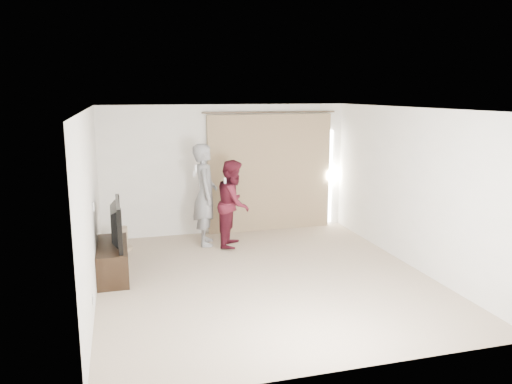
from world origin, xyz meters
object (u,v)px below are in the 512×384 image
person_man (205,195)px  tv_console (113,260)px  tv (111,223)px  person_woman (234,203)px

person_man → tv_console: bearing=-142.8°
tv → person_woman: size_ratio=0.73×
tv_console → person_woman: person_woman is taller
tv → tv_console: bearing=-0.0°
tv_console → tv: (0.00, 0.00, 0.60)m
tv_console → person_man: size_ratio=0.69×
person_man → tv: bearing=-142.8°
tv_console → person_man: bearing=37.2°
person_woman → person_man: bearing=155.7°
tv_console → tv: size_ratio=1.11×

